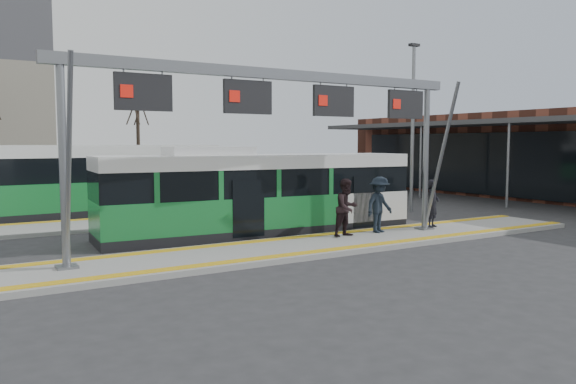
# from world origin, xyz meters

# --- Properties ---
(ground) EXTENTS (120.00, 120.00, 0.00)m
(ground) POSITION_xyz_m (0.00, 0.00, 0.00)
(ground) COLOR #2D2D30
(ground) RESTS_ON ground
(platform_main) EXTENTS (22.00, 3.00, 0.15)m
(platform_main) POSITION_xyz_m (0.00, 0.00, 0.07)
(platform_main) COLOR gray
(platform_main) RESTS_ON ground
(platform_second) EXTENTS (20.00, 3.00, 0.15)m
(platform_second) POSITION_xyz_m (-4.00, 8.00, 0.07)
(platform_second) COLOR gray
(platform_second) RESTS_ON ground
(tactile_main) EXTENTS (22.00, 2.65, 0.02)m
(tactile_main) POSITION_xyz_m (0.00, 0.00, 0.16)
(tactile_main) COLOR gold
(tactile_main) RESTS_ON platform_main
(tactile_second) EXTENTS (20.00, 0.35, 0.02)m
(tactile_second) POSITION_xyz_m (-4.00, 9.15, 0.16)
(tactile_second) COLOR gold
(tactile_second) RESTS_ON platform_second
(gantry) EXTENTS (13.00, 1.68, 5.20)m
(gantry) POSITION_xyz_m (-0.35, 0.25, 4.30)
(gantry) COLOR slate
(gantry) RESTS_ON platform_main
(hero_bus) EXTENTS (11.30, 3.10, 3.07)m
(hero_bus) POSITION_xyz_m (0.40, 3.24, 1.41)
(hero_bus) COLOR black
(hero_bus) RESTS_ON ground
(bg_bus_green) EXTENTS (12.55, 3.28, 3.11)m
(bg_bus_green) POSITION_xyz_m (-4.08, 11.54, 1.54)
(bg_bus_green) COLOR black
(bg_bus_green) RESTS_ON ground
(passenger_a) EXTENTS (0.75, 0.65, 1.73)m
(passenger_a) POSITION_xyz_m (6.08, 0.48, 1.02)
(passenger_a) COLOR black
(passenger_a) RESTS_ON platform_main
(passenger_b) EXTENTS (1.03, 0.87, 1.89)m
(passenger_b) POSITION_xyz_m (2.19, 0.48, 1.10)
(passenger_b) COLOR black
(passenger_b) RESTS_ON platform_main
(passenger_c) EXTENTS (1.36, 0.96, 1.91)m
(passenger_c) POSITION_xyz_m (3.64, 0.57, 1.11)
(passenger_c) COLOR black
(passenger_c) RESTS_ON platform_main
(tree_mid) EXTENTS (1.40, 1.40, 8.23)m
(tree_mid) POSITION_xyz_m (4.08, 30.23, 6.24)
(tree_mid) COLOR #382B21
(tree_mid) RESTS_ON ground
(lamp_east) EXTENTS (0.50, 0.25, 7.71)m
(lamp_east) POSITION_xyz_m (9.55, 5.22, 4.10)
(lamp_east) COLOR slate
(lamp_east) RESTS_ON ground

